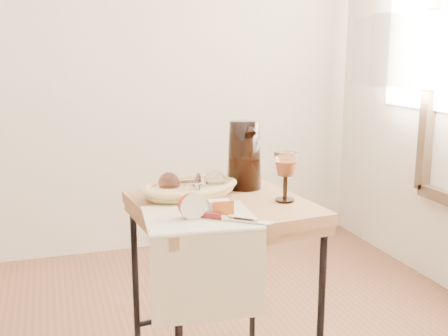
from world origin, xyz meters
name	(u,v)px	position (x,y,z in m)	size (l,w,h in m)	color
wall_back	(59,23)	(0.00, 1.80, 1.35)	(3.60, 0.00, 2.70)	beige
side_table	(222,298)	(0.44, 0.27, 0.35)	(0.55, 0.55, 0.70)	brown
tea_towel	(199,217)	(0.32, 0.12, 0.70)	(0.33, 0.30, 0.01)	#EEE2C5
bread_basket	(191,190)	(0.36, 0.37, 0.72)	(0.32, 0.22, 0.04)	tan
goblet_lying_a	(182,182)	(0.33, 0.39, 0.75)	(0.12, 0.08, 0.08)	#4F2C25
goblet_lying_b	(206,183)	(0.41, 0.35, 0.75)	(0.12, 0.07, 0.07)	white
pitcher	(244,155)	(0.58, 0.43, 0.82)	(0.17, 0.25, 0.29)	black
wine_goblet	(285,177)	(0.65, 0.21, 0.79)	(0.08, 0.08, 0.17)	white
apple_half	(191,205)	(0.30, 0.12, 0.75)	(0.08, 0.04, 0.08)	#B70C00
apple_wedge	(219,207)	(0.39, 0.13, 0.73)	(0.06, 0.03, 0.04)	beige
table_knife	(229,217)	(0.40, 0.06, 0.72)	(0.25, 0.03, 0.02)	silver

